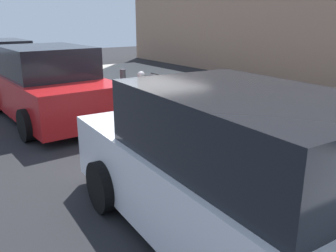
# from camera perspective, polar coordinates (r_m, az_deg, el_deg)

# --- Properties ---
(ground_plane) EXTENTS (40.00, 40.00, 0.00)m
(ground_plane) POSITION_cam_1_polar(r_m,az_deg,el_deg) (8.30, -4.69, 0.85)
(ground_plane) COLOR black
(sidewalk_curb) EXTENTS (18.00, 5.00, 0.14)m
(sidewalk_curb) POSITION_cam_1_polar(r_m,az_deg,el_deg) (9.74, 8.10, 3.58)
(sidewalk_curb) COLOR #ADA89E
(sidewalk_curb) RESTS_ON ground_plane
(suitcase_maroon_0) EXTENTS (0.45, 0.27, 0.93)m
(suitcase_maroon_0) POSITION_cam_1_polar(r_m,az_deg,el_deg) (5.82, 25.20, -3.06)
(suitcase_maroon_0) COLOR maroon
(suitcase_maroon_0) RESTS_ON sidewalk_curb
(suitcase_teal_1) EXTENTS (0.39, 0.22, 0.66)m
(suitcase_teal_1) POSITION_cam_1_polar(r_m,az_deg,el_deg) (6.01, 20.82, -2.18)
(suitcase_teal_1) COLOR #0F606B
(suitcase_teal_1) RESTS_ON sidewalk_curb
(suitcase_navy_2) EXTENTS (0.41, 0.27, 1.01)m
(suitcase_navy_2) POSITION_cam_1_polar(r_m,az_deg,el_deg) (6.27, 17.50, -0.60)
(suitcase_navy_2) COLOR navy
(suitcase_navy_2) RESTS_ON sidewalk_curb
(suitcase_olive_3) EXTENTS (0.47, 0.28, 0.82)m
(suitcase_olive_3) POSITION_cam_1_polar(r_m,az_deg,el_deg) (6.63, 14.44, 0.25)
(suitcase_olive_3) COLOR #59601E
(suitcase_olive_3) RESTS_ON sidewalk_curb
(suitcase_red_4) EXTENTS (0.36, 0.23, 0.88)m
(suitcase_red_4) POSITION_cam_1_polar(r_m,az_deg,el_deg) (6.92, 11.33, 1.27)
(suitcase_red_4) COLOR red
(suitcase_red_4) RESTS_ON sidewalk_curb
(suitcase_silver_5) EXTENTS (0.46, 0.27, 0.94)m
(suitcase_silver_5) POSITION_cam_1_polar(r_m,az_deg,el_deg) (7.20, 8.23, 2.08)
(suitcase_silver_5) COLOR #9EA0A8
(suitcase_silver_5) RESTS_ON sidewalk_curb
(suitcase_black_6) EXTENTS (0.41, 0.25, 0.85)m
(suitcase_black_6) POSITION_cam_1_polar(r_m,az_deg,el_deg) (7.55, 5.43, 2.60)
(suitcase_black_6) COLOR black
(suitcase_black_6) RESTS_ON sidewalk_curb
(suitcase_maroon_7) EXTENTS (0.39, 0.29, 1.02)m
(suitcase_maroon_7) POSITION_cam_1_polar(r_m,az_deg,el_deg) (7.97, 4.04, 3.81)
(suitcase_maroon_7) COLOR maroon
(suitcase_maroon_7) RESTS_ON sidewalk_curb
(suitcase_teal_8) EXTENTS (0.36, 0.26, 0.94)m
(suitcase_teal_8) POSITION_cam_1_polar(r_m,az_deg,el_deg) (8.25, 1.63, 4.27)
(suitcase_teal_8) COLOR #0F606B
(suitcase_teal_8) RESTS_ON sidewalk_curb
(suitcase_navy_9) EXTENTS (0.41, 0.25, 0.68)m
(suitcase_navy_9) POSITION_cam_1_polar(r_m,az_deg,el_deg) (8.64, 0.12, 4.62)
(suitcase_navy_9) COLOR navy
(suitcase_navy_9) RESTS_ON sidewalk_curb
(suitcase_olive_10) EXTENTS (0.43, 0.20, 0.85)m
(suitcase_olive_10) POSITION_cam_1_polar(r_m,az_deg,el_deg) (9.00, -2.12, 4.93)
(suitcase_olive_10) COLOR #59601E
(suitcase_olive_10) RESTS_ON sidewalk_curb
(fire_hydrant) EXTENTS (0.39, 0.21, 0.81)m
(fire_hydrant) POSITION_cam_1_polar(r_m,az_deg,el_deg) (9.60, -4.30, 6.50)
(fire_hydrant) COLOR #99999E
(fire_hydrant) RESTS_ON sidewalk_curb
(bollard_post) EXTENTS (0.16, 0.16, 0.78)m
(bollard_post) POSITION_cam_1_polar(r_m,az_deg,el_deg) (10.19, -7.22, 6.85)
(bollard_post) COLOR #333338
(bollard_post) RESTS_ON sidewalk_curb
(parked_car_white_0) EXTENTS (4.86, 2.17, 1.66)m
(parked_car_white_0) POSITION_cam_1_polar(r_m,az_deg,el_deg) (3.57, 11.93, -8.60)
(parked_car_white_0) COLOR silver
(parked_car_white_0) RESTS_ON ground_plane
(parked_car_red_1) EXTENTS (4.46, 2.23, 1.69)m
(parked_car_red_1) POSITION_cam_1_polar(r_m,az_deg,el_deg) (8.79, -18.70, 6.17)
(parked_car_red_1) COLOR #AD1619
(parked_car_red_1) RESTS_ON ground_plane
(parked_car_charcoal_2) EXTENTS (4.82, 2.15, 1.57)m
(parked_car_charcoal_2) POSITION_cam_1_polar(r_m,az_deg,el_deg) (14.10, -25.30, 9.02)
(parked_car_charcoal_2) COLOR black
(parked_car_charcoal_2) RESTS_ON ground_plane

